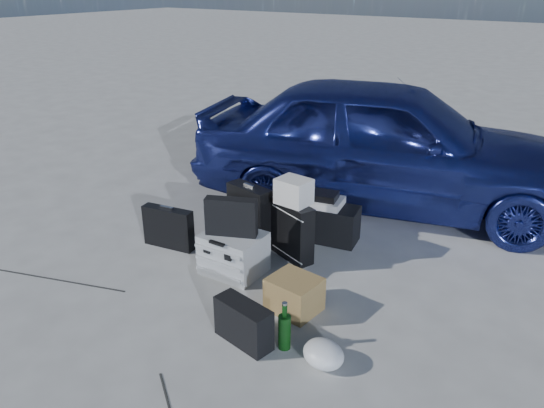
# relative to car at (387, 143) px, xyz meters

# --- Properties ---
(ground) EXTENTS (60.00, 60.00, 0.00)m
(ground) POSITION_rel_car_xyz_m (-0.28, -2.56, -0.68)
(ground) COLOR #AEAFAA
(ground) RESTS_ON ground
(car) EXTENTS (4.26, 2.61, 1.36)m
(car) POSITION_rel_car_xyz_m (0.00, 0.00, 0.00)
(car) COLOR navy
(car) RESTS_ON ground
(pelican_case) EXTENTS (0.49, 0.41, 0.35)m
(pelican_case) POSITION_rel_car_xyz_m (-0.42, -2.06, -0.50)
(pelican_case) COLOR #ADB0B3
(pelican_case) RESTS_ON ground
(laptop_bag) EXTENTS (0.42, 0.26, 0.31)m
(laptop_bag) POSITION_rel_car_xyz_m (-0.43, -2.07, -0.17)
(laptop_bag) COLOR black
(laptop_bag) RESTS_ON pelican_case
(briefcase) EXTENTS (0.50, 0.19, 0.38)m
(briefcase) POSITION_rel_car_xyz_m (-1.19, -2.04, -0.49)
(briefcase) COLOR black
(briefcase) RESTS_ON ground
(suitcase_left) EXTENTS (0.46, 0.23, 0.57)m
(suitcase_left) POSITION_rel_car_xyz_m (-0.61, -1.58, -0.39)
(suitcase_left) COLOR black
(suitcase_left) RESTS_ON ground
(suitcase_right) EXTENTS (0.45, 0.30, 0.51)m
(suitcase_right) POSITION_rel_car_xyz_m (-0.16, -1.58, -0.42)
(suitcase_right) COLOR black
(suitcase_right) RESTS_ON ground
(white_carton) EXTENTS (0.29, 0.24, 0.22)m
(white_carton) POSITION_rel_car_xyz_m (-0.15, -1.57, -0.06)
(white_carton) COLOR beige
(white_carton) RESTS_ON suitcase_right
(duffel_bag) EXTENTS (0.71, 0.41, 0.34)m
(duffel_bag) POSITION_rel_car_xyz_m (-0.12, -1.11, -0.51)
(duffel_bag) COLOR black
(duffel_bag) RESTS_ON ground
(flat_box_white) EXTENTS (0.43, 0.35, 0.07)m
(flat_box_white) POSITION_rel_car_xyz_m (-0.14, -1.11, -0.31)
(flat_box_white) COLOR beige
(flat_box_white) RESTS_ON duffel_bag
(flat_box_black) EXTENTS (0.32, 0.26, 0.06)m
(flat_box_black) POSITION_rel_car_xyz_m (-0.13, -1.11, -0.25)
(flat_box_black) COLOR black
(flat_box_black) RESTS_ON flat_box_white
(cardboard_box) EXTENTS (0.38, 0.34, 0.26)m
(cardboard_box) POSITION_rel_car_xyz_m (0.28, -2.25, -0.55)
(cardboard_box) COLOR olive
(cardboard_box) RESTS_ON ground
(plastic_bag) EXTENTS (0.35, 0.33, 0.16)m
(plastic_bag) POSITION_rel_car_xyz_m (0.76, -2.65, -0.60)
(plastic_bag) COLOR silver
(plastic_bag) RESTS_ON ground
(messenger_bag) EXTENTS (0.45, 0.23, 0.30)m
(messenger_bag) POSITION_rel_car_xyz_m (0.20, -2.75, -0.53)
(messenger_bag) COLOR black
(messenger_bag) RESTS_ON ground
(green_bottle) EXTENTS (0.10, 0.10, 0.34)m
(green_bottle) POSITION_rel_car_xyz_m (0.46, -2.65, -0.51)
(green_bottle) COLOR black
(green_bottle) RESTS_ON ground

